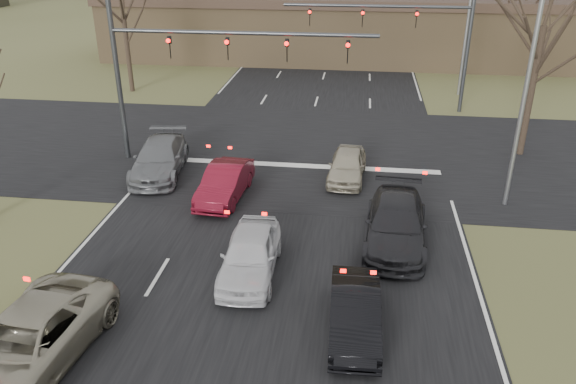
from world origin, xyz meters
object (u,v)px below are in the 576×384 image
(car_charcoal_sedan, at_px, (396,224))
(car_silver_suv, at_px, (26,342))
(car_black_hatch, at_px, (355,313))
(car_grey_ahead, at_px, (160,158))
(car_red_ahead, at_px, (225,183))
(building, at_px, (354,26))
(car_silver_ahead, at_px, (347,165))
(mast_arm_near, at_px, (184,57))
(mast_arm_far, at_px, (421,28))
(streetlight_right_far, at_px, (466,10))
(car_white_sedan, at_px, (250,254))
(streetlight_right_near, at_px, (524,70))

(car_charcoal_sedan, bearing_deg, car_silver_suv, -138.05)
(car_black_hatch, bearing_deg, car_grey_ahead, 130.20)
(car_charcoal_sedan, distance_m, car_red_ahead, 7.52)
(building, bearing_deg, car_silver_ahead, -89.13)
(car_black_hatch, height_order, car_red_ahead, car_red_ahead)
(mast_arm_near, relative_size, car_silver_suv, 2.17)
(building, relative_size, car_black_hatch, 10.69)
(mast_arm_far, xyz_separation_m, car_red_ahead, (-8.82, -13.87, -4.31))
(streetlight_right_far, height_order, car_white_sedan, streetlight_right_far)
(streetlight_right_far, xyz_separation_m, car_white_sedan, (-9.82, -23.37, -4.84))
(car_white_sedan, height_order, car_charcoal_sedan, car_charcoal_sedan)
(mast_arm_far, xyz_separation_m, streetlight_right_far, (3.14, 4.00, 0.57))
(car_silver_suv, height_order, car_white_sedan, car_silver_suv)
(car_red_ahead, distance_m, car_silver_ahead, 5.69)
(mast_arm_far, relative_size, car_silver_suv, 1.99)
(mast_arm_near, bearing_deg, car_charcoal_sedan, -35.10)
(building, height_order, car_silver_ahead, building)
(car_black_hatch, height_order, car_grey_ahead, car_grey_ahead)
(building, height_order, car_silver_suv, building)
(mast_arm_far, height_order, car_silver_suv, mast_arm_far)
(streetlight_right_near, relative_size, car_white_sedan, 2.29)
(streetlight_right_near, height_order, car_grey_ahead, streetlight_right_near)
(car_white_sedan, relative_size, car_silver_ahead, 1.11)
(streetlight_right_near, relative_size, car_black_hatch, 2.52)
(streetlight_right_far, distance_m, car_red_ahead, 22.05)
(mast_arm_near, distance_m, streetlight_right_near, 14.38)
(streetlight_right_near, bearing_deg, streetlight_right_far, 88.32)
(mast_arm_near, bearing_deg, car_silver_ahead, -9.04)
(car_silver_suv, distance_m, car_charcoal_sedan, 12.38)
(car_silver_ahead, bearing_deg, car_red_ahead, -148.47)
(building, relative_size, car_silver_suv, 7.58)
(car_red_ahead, bearing_deg, streetlight_right_far, 60.09)
(mast_arm_far, bearing_deg, mast_arm_near, -138.78)
(car_silver_suv, distance_m, car_black_hatch, 8.73)
(car_silver_suv, relative_size, car_grey_ahead, 1.07)
(streetlight_right_far, distance_m, car_grey_ahead, 22.61)
(streetlight_right_far, xyz_separation_m, car_black_hatch, (-6.35, -25.91, -4.93))
(car_silver_ahead, bearing_deg, car_charcoal_sedan, -67.03)
(car_silver_suv, bearing_deg, mast_arm_near, 95.65)
(streetlight_right_far, xyz_separation_m, car_charcoal_sedan, (-4.99, -20.72, -4.82))
(car_white_sedan, xyz_separation_m, car_charcoal_sedan, (4.83, 2.66, 0.02))
(car_charcoal_sedan, bearing_deg, building, 97.90)
(streetlight_right_near, height_order, car_silver_ahead, streetlight_right_near)
(building, distance_m, mast_arm_near, 26.14)
(mast_arm_far, bearing_deg, car_silver_suv, -115.40)
(mast_arm_far, distance_m, car_black_hatch, 22.57)
(mast_arm_far, xyz_separation_m, car_silver_ahead, (-3.78, -11.21, -4.35))
(mast_arm_near, height_order, car_grey_ahead, mast_arm_near)
(car_silver_ahead, bearing_deg, car_white_sedan, -105.90)
(car_black_hatch, distance_m, car_silver_ahead, 10.71)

